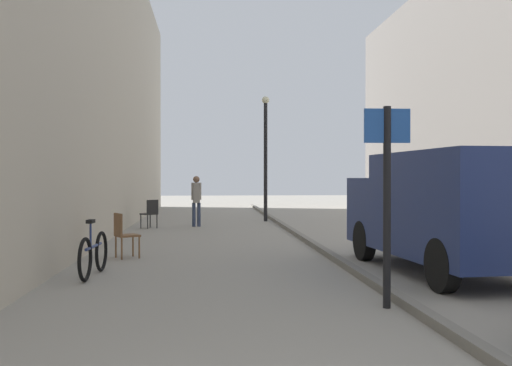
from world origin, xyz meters
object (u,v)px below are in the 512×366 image
at_px(pedestrian_main_foreground, 196,197).
at_px(delivery_van, 446,208).
at_px(bicycle_leaning, 94,254).
at_px(cafe_chair_by_doorway, 150,212).
at_px(lamp_post, 266,150).
at_px(cafe_chair_near_window, 123,232).
at_px(street_sign_post, 387,188).

xyz_separation_m(pedestrian_main_foreground, delivery_van, (4.55, -10.19, 0.16)).
xyz_separation_m(bicycle_leaning, cafe_chair_by_doorway, (0.07, 9.44, 0.17)).
relative_size(pedestrian_main_foreground, delivery_van, 0.34).
bearing_deg(lamp_post, bicycle_leaning, -108.69).
relative_size(cafe_chair_near_window, cafe_chair_by_doorway, 1.00).
bearing_deg(cafe_chair_near_window, lamp_post, 131.63).
height_order(bicycle_leaning, cafe_chair_near_window, bicycle_leaning).
bearing_deg(cafe_chair_near_window, street_sign_post, 12.02).
relative_size(pedestrian_main_foreground, cafe_chair_by_doorway, 1.83).
xyz_separation_m(lamp_post, cafe_chair_by_doorway, (-4.08, -2.83, -2.18)).
bearing_deg(lamp_post, delivery_van, -81.04).
xyz_separation_m(pedestrian_main_foreground, lamp_post, (2.59, 2.23, 1.73)).
bearing_deg(lamp_post, street_sign_post, -89.68).
relative_size(pedestrian_main_foreground, bicycle_leaning, 0.97).
bearing_deg(delivery_van, cafe_chair_near_window, 153.65).
distance_m(delivery_van, cafe_chair_near_window, 6.41).
relative_size(delivery_van, cafe_chair_near_window, 5.38).
bearing_deg(bicycle_leaning, cafe_chair_by_doorway, 93.69).
bearing_deg(street_sign_post, cafe_chair_near_window, -49.75).
height_order(delivery_van, street_sign_post, street_sign_post).
relative_size(street_sign_post, cafe_chair_near_window, 2.77).
bearing_deg(cafe_chair_by_doorway, street_sign_post, -112.54).
height_order(delivery_van, cafe_chair_near_window, delivery_van).
xyz_separation_m(cafe_chair_near_window, cafe_chair_by_doorway, (-0.12, 7.20, 0.00)).
height_order(lamp_post, cafe_chair_near_window, lamp_post).
xyz_separation_m(delivery_van, street_sign_post, (-1.88, -2.62, 0.40)).
xyz_separation_m(street_sign_post, bicycle_leaning, (-4.23, 2.79, -1.16)).
distance_m(delivery_van, cafe_chair_by_doorway, 11.36).
xyz_separation_m(pedestrian_main_foreground, cafe_chair_near_window, (-1.37, -7.80, -0.45)).
distance_m(lamp_post, cafe_chair_near_window, 11.00).
height_order(lamp_post, cafe_chair_by_doorway, lamp_post).
bearing_deg(bicycle_leaning, delivery_van, 2.62).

